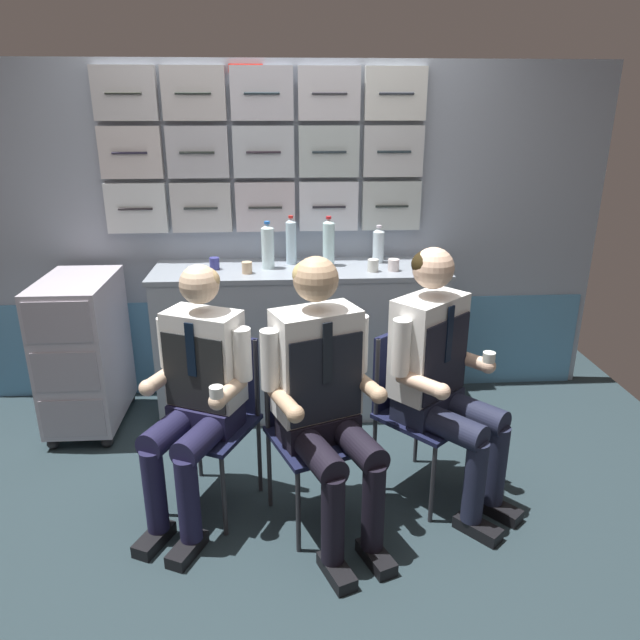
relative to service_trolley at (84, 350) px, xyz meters
The scene contains 18 objects.
ground 1.60m from the service_trolley, 37.52° to the right, with size 4.80×4.80×0.04m, color #243238.
galley_bulkhead 1.41m from the service_trolley, 20.75° to the left, with size 4.20×0.14×2.15m.
galley_counter 1.32m from the service_trolley, ahead, with size 1.80×0.53×0.95m.
service_trolley is the anchor object (origin of this frame).
folding_chair_left 1.15m from the service_trolley, 40.83° to the right, with size 0.53×0.53×0.84m.
crew_member_left 1.21m from the service_trolley, 48.30° to the right, with size 0.55×0.66×1.23m.
folding_chair_right 1.59m from the service_trolley, 33.89° to the right, with size 0.52×0.52×0.84m.
crew_member_right 1.73m from the service_trolley, 36.88° to the right, with size 0.57×0.70×1.29m.
folding_chair_by_counter 1.98m from the service_trolley, 21.36° to the right, with size 0.56×0.56×0.84m.
crew_member_by_counter 2.13m from the service_trolley, 23.34° to the right, with size 0.65×0.68×1.28m.
water_bottle_clear 1.27m from the service_trolley, ahead, with size 0.08×0.08×0.29m.
water_bottle_tall 1.91m from the service_trolley, ahead, with size 0.07×0.07×0.24m.
sparkling_bottle_green 1.62m from the service_trolley, ahead, with size 0.07×0.07×0.31m.
water_bottle_short 1.42m from the service_trolley, 12.35° to the left, with size 0.07×0.07×0.30m.
coffee_cup_spare 1.93m from the service_trolley, ahead, with size 0.07×0.07×0.07m.
paper_cup_tan 1.81m from the service_trolley, ahead, with size 0.07×0.07×0.07m.
paper_cup_blue 0.94m from the service_trolley, 11.65° to the left, with size 0.06×0.06×0.07m.
coffee_cup_white 1.10m from the service_trolley, ahead, with size 0.06×0.06×0.07m.
Camera 1 is at (0.01, -2.43, 1.88)m, focal length 33.15 mm.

